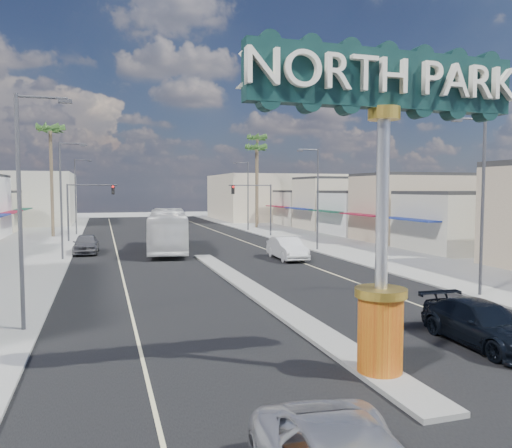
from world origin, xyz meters
TOP-DOWN VIEW (x-y plane):
  - ground at (0.00, 30.00)m, footprint 160.00×160.00m
  - road at (0.00, 30.00)m, footprint 20.00×120.00m
  - median_island at (0.00, 14.00)m, footprint 1.30×30.00m
  - sidewalk_left at (-14.00, 30.00)m, footprint 8.00×120.00m
  - sidewalk_right at (14.00, 30.00)m, footprint 8.00×120.00m
  - storefront_row_right at (24.00, 43.00)m, footprint 12.00×42.00m
  - backdrop_far_left at (-22.00, 75.00)m, footprint 20.00×20.00m
  - backdrop_far_right at (22.00, 75.00)m, footprint 20.00×20.00m
  - gateway_sign at (0.00, 1.98)m, footprint 8.20×1.50m
  - traffic_signal_left at (-9.18, 43.99)m, footprint 5.09×0.45m
  - traffic_signal_right at (9.18, 43.99)m, footprint 5.09×0.45m
  - streetlight_l_near at (-10.43, 10.00)m, footprint 2.03×0.22m
  - streetlight_l_mid at (-10.43, 30.00)m, footprint 2.03×0.22m
  - streetlight_l_far at (-10.43, 52.00)m, footprint 2.03×0.22m
  - streetlight_r_near at (10.43, 10.00)m, footprint 2.03×0.22m
  - streetlight_r_mid at (10.43, 30.00)m, footprint 2.03×0.22m
  - streetlight_r_far at (10.43, 52.00)m, footprint 2.03×0.22m
  - palm_left_far at (-13.00, 50.00)m, footprint 2.60×2.60m
  - palm_right_mid at (13.00, 56.00)m, footprint 2.60×2.60m
  - palm_right_far at (15.00, 62.00)m, footprint 2.60×2.60m
  - suv_right at (5.02, 3.54)m, footprint 2.21×5.21m
  - car_parked_left at (-9.00, 33.92)m, footprint 2.18×5.03m
  - car_parked_right at (6.06, 25.57)m, footprint 1.93×5.28m
  - city_bus at (-2.12, 33.56)m, footprint 4.80×13.58m

SIDE VIEW (x-z plane):
  - ground at x=0.00m, z-range 0.00..0.00m
  - road at x=0.00m, z-range 0.00..0.01m
  - sidewalk_left at x=-14.00m, z-range 0.00..0.12m
  - sidewalk_right at x=14.00m, z-range 0.00..0.12m
  - median_island at x=0.00m, z-range 0.00..0.16m
  - suv_right at x=5.02m, z-range 0.00..1.50m
  - car_parked_left at x=-9.00m, z-range 0.00..1.69m
  - car_parked_right at x=6.06m, z-range 0.00..1.73m
  - city_bus at x=-2.12m, z-range 0.00..3.70m
  - storefront_row_right at x=24.00m, z-range 0.00..6.00m
  - backdrop_far_left at x=-22.00m, z-range 0.00..8.00m
  - backdrop_far_right at x=22.00m, z-range 0.00..8.00m
  - traffic_signal_left at x=-9.18m, z-range 1.27..7.27m
  - traffic_signal_right at x=9.18m, z-range 1.27..7.27m
  - streetlight_l_near at x=-10.43m, z-range 0.57..9.57m
  - streetlight_l_mid at x=-10.43m, z-range 0.57..9.57m
  - streetlight_l_far at x=-10.43m, z-range 0.57..9.57m
  - streetlight_r_near at x=10.43m, z-range 0.57..9.57m
  - streetlight_r_mid at x=10.43m, z-range 0.57..9.57m
  - streetlight_r_far at x=10.43m, z-range 0.57..9.57m
  - gateway_sign at x=0.00m, z-range 1.35..10.50m
  - palm_right_mid at x=13.00m, z-range 4.55..16.65m
  - palm_left_far at x=-13.00m, z-range 4.95..18.05m
  - palm_right_far at x=15.00m, z-range 5.34..19.44m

